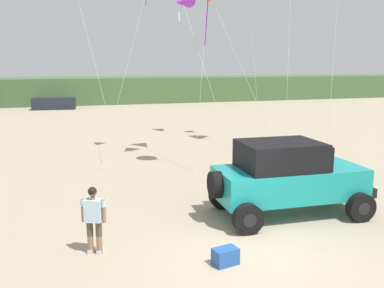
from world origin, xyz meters
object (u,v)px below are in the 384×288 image
at_px(person_watching, 94,217).
at_px(kite_white_parafoil, 182,1).
at_px(jeep, 288,176).
at_px(distant_sedan, 54,103).
at_px(cooler_box, 225,256).

distance_m(person_watching, kite_white_parafoil, 11.77).
distance_m(jeep, distant_sedan, 34.51).
bearing_deg(person_watching, cooler_box, -27.17).
bearing_deg(person_watching, kite_white_parafoil, 61.85).
relative_size(jeep, kite_white_parafoil, 0.62).
bearing_deg(person_watching, jeep, 9.68).
height_order(person_watching, kite_white_parafoil, kite_white_parafoil).
distance_m(distant_sedan, kite_white_parafoil, 27.49).
xyz_separation_m(jeep, kite_white_parafoil, (-1.03, 7.79, 6.04)).
height_order(jeep, person_watching, jeep).
bearing_deg(person_watching, distant_sedan, 92.49).
bearing_deg(cooler_box, kite_white_parafoil, 67.50).
relative_size(person_watching, distant_sedan, 0.40).
relative_size(person_watching, kite_white_parafoil, 0.21).
bearing_deg(distant_sedan, person_watching, -82.23).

